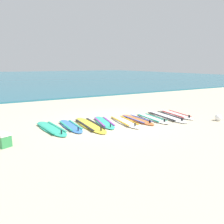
% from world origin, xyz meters
% --- Properties ---
extents(ground_plane, '(80.00, 80.00, 0.00)m').
position_xyz_m(ground_plane, '(0.00, 0.00, 0.00)').
color(ground_plane, beige).
extents(sea, '(80.00, 60.00, 0.10)m').
position_xyz_m(sea, '(0.00, 36.72, 0.05)').
color(sea, '#23667A').
rests_on(sea, ground).
extents(surfboard_0, '(0.83, 2.39, 0.18)m').
position_xyz_m(surfboard_0, '(-2.43, 0.13, 0.04)').
color(surfboard_0, '#2DB793').
rests_on(surfboard_0, ground).
extents(surfboard_1, '(0.56, 2.09, 0.18)m').
position_xyz_m(surfboard_1, '(-1.73, 0.11, 0.04)').
color(surfboard_1, '#3875CC').
rests_on(surfboard_1, ground).
extents(surfboard_2, '(0.70, 2.55, 0.18)m').
position_xyz_m(surfboard_2, '(-1.06, -0.11, 0.04)').
color(surfboard_2, yellow).
rests_on(surfboard_2, ground).
extents(surfboard_3, '(0.91, 2.15, 0.18)m').
position_xyz_m(surfboard_3, '(-0.42, -0.01, 0.04)').
color(surfboard_3, '#2DB793').
rests_on(surfboard_3, ground).
extents(surfboard_4, '(0.81, 2.30, 0.18)m').
position_xyz_m(surfboard_4, '(0.34, -0.28, 0.04)').
color(surfboard_4, silver).
rests_on(surfboard_4, ground).
extents(surfboard_5, '(0.54, 2.08, 0.18)m').
position_xyz_m(surfboard_5, '(0.96, -0.27, 0.04)').
color(surfboard_5, orange).
rests_on(surfboard_5, ground).
extents(surfboard_6, '(0.67, 2.17, 0.18)m').
position_xyz_m(surfboard_6, '(1.63, -0.38, 0.04)').
color(surfboard_6, white).
rests_on(surfboard_6, ground).
extents(surfboard_7, '(0.86, 2.62, 0.18)m').
position_xyz_m(surfboard_7, '(2.37, -0.42, 0.04)').
color(surfboard_7, white).
rests_on(surfboard_7, ground).
extents(surfboard_8, '(0.79, 2.24, 0.18)m').
position_xyz_m(surfboard_8, '(3.05, -0.32, 0.04)').
color(surfboard_8, white).
rests_on(surfboard_8, ground).
extents(cooler_box, '(0.47, 0.55, 0.38)m').
position_xyz_m(cooler_box, '(-4.04, -0.92, 0.19)').
color(cooler_box, '#338C4C').
rests_on(cooler_box, ground).
extents(beach_ball, '(0.27, 0.27, 0.27)m').
position_xyz_m(beach_ball, '(3.77, -1.93, 0.14)').
color(beach_ball, white).
rests_on(beach_ball, ground).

